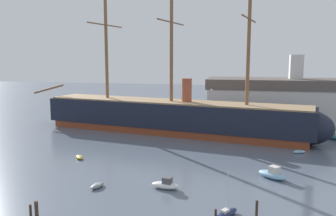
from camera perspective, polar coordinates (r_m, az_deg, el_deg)
name	(u,v)px	position (r m, az deg, el deg)	size (l,w,h in m)	color
tall_ship	(171,116)	(82.19, 0.54, -1.31)	(75.87, 21.50, 36.76)	brown
dinghy_foreground_left	(97,186)	(49.84, -11.46, -12.29)	(1.75, 2.69, 0.59)	gray
sailboat_foreground_right	(226,214)	(41.13, 9.43, -16.61)	(3.02, 3.85, 4.99)	#1E284C
motorboat_near_centre	(166,185)	(48.47, -0.38, -12.37)	(4.10, 2.16, 1.64)	silver
dinghy_mid_left	(79,157)	(63.96, -14.27, -7.77)	(2.32, 2.49, 0.56)	gold
motorboat_mid_right	(273,174)	(54.47, 16.67, -10.27)	(4.73, 4.28, 1.90)	#7FB2D6
dinghy_alongside_stern	(299,152)	(69.81, 20.57, -6.70)	(2.59, 1.79, 0.56)	#7FB2D6
dinghy_far_left	(90,125)	(93.18, -12.58, -2.71)	(2.42, 1.55, 0.53)	#1E284C
motorboat_far_right	(334,137)	(84.10, 25.44, -4.23)	(3.78, 4.75, 1.86)	#236670
dinghy_distant_centre	(215,122)	(95.72, 7.64, -2.33)	(1.97, 1.41, 0.43)	silver
mooring_piling_nearest	(257,211)	(40.69, 14.24, -15.92)	(0.29, 0.29, 2.30)	#382B1E
mooring_piling_left_pair	(216,215)	(40.18, 7.76, -16.86)	(0.27, 0.27, 1.28)	#382B1E
mooring_piling_right_pair	(31,211)	(43.26, -21.49, -15.35)	(0.28, 0.28, 1.47)	#382B1E
mooring_piling_midwater	(36,209)	(43.23, -20.65, -15.11)	(0.41, 0.41, 1.76)	#423323
dockside_warehouse_right	(308,103)	(97.65, 21.82, 0.83)	(55.97, 17.20, 18.35)	#565659
seagull_in_flight	(212,90)	(43.18, 7.11, 2.96)	(0.41, 1.05, 0.13)	silver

